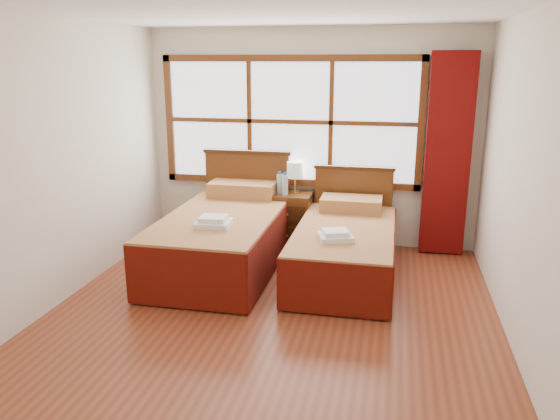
# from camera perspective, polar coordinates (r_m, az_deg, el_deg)

# --- Properties ---
(floor) EXTENTS (4.50, 4.50, 0.00)m
(floor) POSITION_cam_1_polar(r_m,az_deg,el_deg) (4.93, -1.14, -11.26)
(floor) COLOR brown
(floor) RESTS_ON ground
(ceiling) EXTENTS (4.50, 4.50, 0.00)m
(ceiling) POSITION_cam_1_polar(r_m,az_deg,el_deg) (4.43, -1.32, 20.40)
(ceiling) COLOR white
(ceiling) RESTS_ON wall_back
(wall_back) EXTENTS (4.00, 0.00, 4.00)m
(wall_back) POSITION_cam_1_polar(r_m,az_deg,el_deg) (6.69, 3.21, 7.49)
(wall_back) COLOR silver
(wall_back) RESTS_ON floor
(wall_left) EXTENTS (0.00, 4.50, 4.50)m
(wall_left) POSITION_cam_1_polar(r_m,az_deg,el_deg) (5.32, -22.74, 4.31)
(wall_left) COLOR silver
(wall_left) RESTS_ON floor
(wall_right) EXTENTS (0.00, 4.50, 4.50)m
(wall_right) POSITION_cam_1_polar(r_m,az_deg,el_deg) (4.50, 24.44, 2.31)
(wall_right) COLOR silver
(wall_right) RESTS_ON floor
(window) EXTENTS (3.16, 0.06, 1.56)m
(window) POSITION_cam_1_polar(r_m,az_deg,el_deg) (6.67, 1.04, 9.22)
(window) COLOR white
(window) RESTS_ON wall_back
(curtain) EXTENTS (0.50, 0.16, 2.30)m
(curtain) POSITION_cam_1_polar(r_m,az_deg,el_deg) (6.52, 17.10, 5.48)
(curtain) COLOR #6A0C0A
(curtain) RESTS_ON wall_back
(bed_left) EXTENTS (1.17, 2.28, 1.15)m
(bed_left) POSITION_cam_1_polar(r_m,az_deg,el_deg) (6.07, -5.72, -2.61)
(bed_left) COLOR #3B1F0C
(bed_left) RESTS_ON floor
(bed_right) EXTENTS (1.03, 2.05, 1.00)m
(bed_right) POSITION_cam_1_polar(r_m,az_deg,el_deg) (5.83, 6.82, -3.84)
(bed_right) COLOR #3B1F0C
(bed_right) RESTS_ON floor
(nightstand) EXTENTS (0.50, 0.49, 0.66)m
(nightstand) POSITION_cam_1_polar(r_m,az_deg,el_deg) (6.67, 1.15, -1.01)
(nightstand) COLOR #592F13
(nightstand) RESTS_ON floor
(towels_left) EXTENTS (0.36, 0.32, 0.10)m
(towels_left) POSITION_cam_1_polar(r_m,az_deg,el_deg) (5.48, -6.96, -1.23)
(towels_left) COLOR white
(towels_left) RESTS_ON bed_left
(towels_right) EXTENTS (0.39, 0.37, 0.09)m
(towels_right) POSITION_cam_1_polar(r_m,az_deg,el_deg) (5.32, 5.82, -2.67)
(towels_right) COLOR white
(towels_right) RESTS_ON bed_right
(lamp) EXTENTS (0.19, 0.19, 0.38)m
(lamp) POSITION_cam_1_polar(r_m,az_deg,el_deg) (6.57, 1.58, 4.11)
(lamp) COLOR #BA803B
(lamp) RESTS_ON nightstand
(bottle_near) EXTENTS (0.07, 0.07, 0.26)m
(bottle_near) POSITION_cam_1_polar(r_m,az_deg,el_deg) (6.57, -0.05, 2.81)
(bottle_near) COLOR #A7C1D7
(bottle_near) RESTS_ON nightstand
(bottle_far) EXTENTS (0.07, 0.07, 0.27)m
(bottle_far) POSITION_cam_1_polar(r_m,az_deg,el_deg) (6.48, 0.52, 2.66)
(bottle_far) COLOR #A7C1D7
(bottle_far) RESTS_ON nightstand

